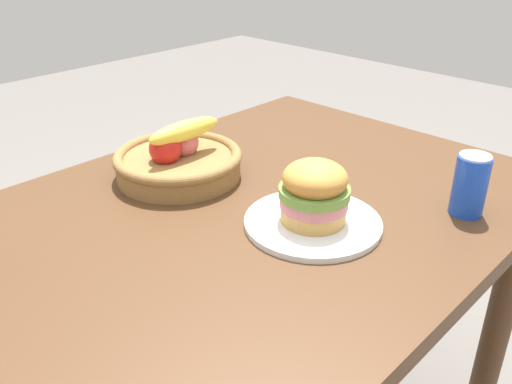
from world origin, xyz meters
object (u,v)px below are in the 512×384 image
plate (313,223)px  fruit_basket (178,160)px  sandwich (314,192)px  soda_can (470,185)px

plate → fruit_basket: 0.36m
plate → fruit_basket: (-0.04, 0.36, 0.04)m
sandwich → plate: bearing=0.0°
soda_can → sandwich: bearing=142.9°
plate → fruit_basket: size_ratio=0.92×
soda_can → fruit_basket: fruit_basket is taller
plate → fruit_basket: bearing=96.1°
plate → soda_can: 0.32m
plate → sandwich: 0.07m
plate → sandwich: size_ratio=1.96×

